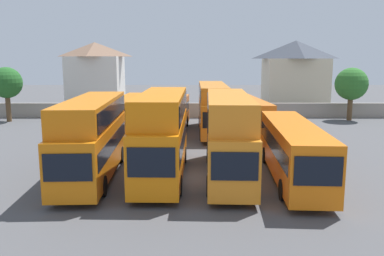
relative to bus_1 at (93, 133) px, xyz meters
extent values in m
plane|color=#4C4C4F|center=(5.93, 17.62, -2.68)|extent=(140.00, 140.00, 0.00)
cube|color=gray|center=(5.93, 24.87, -1.78)|extent=(56.00, 0.50, 1.80)
cube|color=orange|center=(0.00, -0.10, -0.86)|extent=(3.06, 11.47, 2.92)
cube|color=black|center=(0.26, -5.80, -0.51)|extent=(2.25, 0.18, 1.31)
cube|color=black|center=(0.00, -0.10, -0.51)|extent=(3.06, 10.56, 0.92)
cube|color=orange|center=(-0.01, 0.18, 1.33)|extent=(2.98, 10.90, 1.47)
cube|color=black|center=(-0.01, 0.18, 1.33)|extent=(3.05, 10.34, 1.03)
cylinder|color=black|center=(1.34, -3.57, -2.13)|extent=(0.35, 1.11, 1.10)
cylinder|color=black|center=(-1.01, -3.67, -2.13)|extent=(0.35, 1.11, 1.10)
cylinder|color=black|center=(1.02, 3.47, -2.13)|extent=(0.35, 1.11, 1.10)
cylinder|color=black|center=(-1.33, 3.37, -2.13)|extent=(0.35, 1.11, 1.10)
cube|color=orange|center=(4.18, -0.02, -0.73)|extent=(2.77, 10.98, 3.19)
cube|color=black|center=(4.08, -5.50, -0.35)|extent=(2.26, 0.12, 1.44)
cube|color=black|center=(4.18, -0.02, -0.35)|extent=(2.80, 10.10, 1.01)
cube|color=orange|center=(4.19, 0.26, 1.64)|extent=(2.71, 10.43, 1.54)
cube|color=black|center=(4.19, 0.26, 1.64)|extent=(2.79, 9.88, 1.08)
cylinder|color=black|center=(5.30, -3.43, -2.13)|extent=(0.32, 1.11, 1.10)
cylinder|color=black|center=(2.94, -3.38, -2.13)|extent=(0.32, 1.11, 1.10)
cylinder|color=black|center=(5.43, 3.35, -2.13)|extent=(0.32, 1.11, 1.10)
cylinder|color=black|center=(3.07, 3.39, -2.13)|extent=(0.32, 1.11, 1.10)
cube|color=orange|center=(8.16, -0.15, -0.83)|extent=(2.90, 11.25, 3.00)
cube|color=black|center=(7.95, -5.75, -0.47)|extent=(2.19, 0.16, 1.35)
cube|color=black|center=(8.16, -0.15, -0.47)|extent=(2.91, 10.36, 0.94)
cube|color=orange|center=(8.17, 0.13, 1.48)|extent=(2.83, 10.69, 1.62)
cube|color=black|center=(8.17, 0.13, 1.48)|extent=(2.90, 10.13, 1.14)
cylinder|color=black|center=(9.17, -3.65, -2.13)|extent=(0.34, 1.11, 1.10)
cylinder|color=black|center=(6.89, -3.57, -2.13)|extent=(0.34, 1.11, 1.10)
cylinder|color=black|center=(9.43, 3.27, -2.13)|extent=(0.34, 1.11, 1.10)
cylinder|color=black|center=(7.14, 3.35, -2.13)|extent=(0.34, 1.11, 1.10)
cube|color=orange|center=(11.93, -0.53, -0.84)|extent=(3.16, 12.10, 2.98)
cube|color=black|center=(11.56, -6.53, -0.48)|extent=(2.13, 0.21, 1.34)
cube|color=black|center=(11.93, -0.53, -0.48)|extent=(3.14, 11.15, 0.94)
cylinder|color=black|center=(12.81, -4.30, -2.13)|extent=(0.37, 1.12, 1.10)
cylinder|color=black|center=(10.59, -4.17, -2.13)|extent=(0.37, 1.12, 1.10)
cylinder|color=black|center=(13.27, 3.11, -2.13)|extent=(0.37, 1.12, 1.10)
cylinder|color=black|center=(11.05, 3.24, -2.13)|extent=(0.37, 1.12, 1.10)
cube|color=orange|center=(0.13, 14.70, -0.77)|extent=(3.25, 11.02, 3.11)
cube|color=black|center=(-0.20, 9.25, -0.40)|extent=(2.28, 0.22, 1.40)
cube|color=black|center=(0.13, 14.70, -0.40)|extent=(3.23, 10.15, 0.98)
cylinder|color=black|center=(1.12, 11.26, -2.13)|extent=(0.37, 1.12, 1.10)
cylinder|color=black|center=(-1.27, 11.41, -2.13)|extent=(0.37, 1.12, 1.10)
cylinder|color=black|center=(1.52, 18.00, -2.13)|extent=(0.37, 1.12, 1.10)
cylinder|color=black|center=(-0.86, 18.14, -2.13)|extent=(0.37, 1.12, 1.10)
cube|color=orange|center=(3.96, 15.13, -0.87)|extent=(3.43, 10.81, 2.92)
cube|color=black|center=(3.51, 9.81, -0.51)|extent=(2.23, 0.27, 1.31)
cube|color=black|center=(3.96, 15.13, -0.51)|extent=(3.40, 9.97, 0.92)
cylinder|color=black|center=(4.85, 11.74, -2.13)|extent=(0.39, 1.12, 1.10)
cylinder|color=black|center=(2.52, 11.94, -2.13)|extent=(0.39, 1.12, 1.10)
cylinder|color=black|center=(5.40, 18.32, -2.13)|extent=(0.39, 1.12, 1.10)
cylinder|color=black|center=(3.08, 18.51, -2.13)|extent=(0.39, 1.12, 1.10)
cube|color=orange|center=(7.98, 14.58, -0.86)|extent=(2.58, 11.95, 2.94)
cube|color=black|center=(7.96, 8.59, -0.50)|extent=(2.22, 0.09, 1.32)
cube|color=black|center=(7.98, 14.58, -0.50)|extent=(2.61, 10.99, 0.93)
cube|color=orange|center=(7.99, 14.88, 1.32)|extent=(2.53, 11.35, 1.42)
cube|color=black|center=(7.99, 14.88, 1.32)|extent=(2.61, 10.75, 0.99)
cylinder|color=black|center=(9.13, 10.88, -2.13)|extent=(0.31, 1.10, 1.10)
cylinder|color=black|center=(6.81, 10.89, -2.13)|extent=(0.31, 1.10, 1.10)
cylinder|color=black|center=(9.16, 18.28, -2.13)|extent=(0.31, 1.10, 1.10)
cylinder|color=black|center=(6.84, 18.29, -2.13)|extent=(0.31, 1.10, 1.10)
cube|color=orange|center=(11.30, 14.66, -0.84)|extent=(3.21, 12.02, 2.98)
cube|color=black|center=(11.70, 8.71, -0.48)|extent=(2.13, 0.22, 1.34)
cube|color=black|center=(11.30, 14.66, -0.48)|extent=(3.19, 11.07, 0.94)
cylinder|color=black|center=(12.66, 11.06, -2.13)|extent=(0.37, 1.12, 1.10)
cylinder|color=black|center=(10.43, 10.91, -2.13)|extent=(0.37, 1.12, 1.10)
cylinder|color=black|center=(12.17, 18.41, -2.13)|extent=(0.37, 1.12, 1.10)
cylinder|color=black|center=(9.94, 18.26, -2.13)|extent=(0.37, 1.12, 1.10)
cube|color=silver|center=(-8.03, 34.98, 1.04)|extent=(7.38, 6.74, 7.45)
pyramid|color=brown|center=(-8.03, 34.98, 5.78)|extent=(7.75, 7.08, 2.03)
cube|color=beige|center=(21.04, 35.33, 0.89)|extent=(8.68, 6.61, 7.15)
pyramid|color=#3D424C|center=(21.04, 35.33, 5.76)|extent=(9.11, 6.94, 2.58)
cylinder|color=brown|center=(24.45, 22.87, -1.21)|extent=(0.58, 0.58, 2.95)
sphere|color=#2D6B28|center=(24.45, 22.87, 1.57)|extent=(3.74, 3.74, 3.74)
cylinder|color=brown|center=(-15.05, 21.87, -1.07)|extent=(0.54, 0.54, 3.22)
sphere|color=#235B23|center=(-15.05, 21.87, 1.77)|extent=(3.51, 3.51, 3.51)
camera|label=1|loc=(5.98, -23.59, 4.41)|focal=37.44mm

